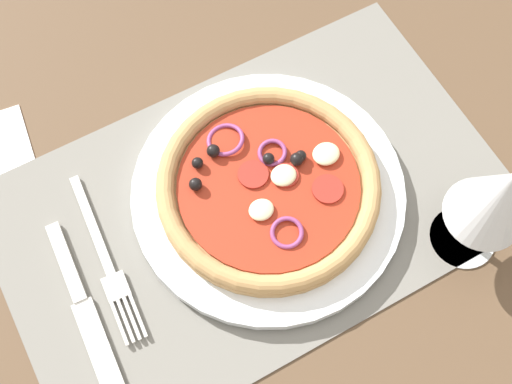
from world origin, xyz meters
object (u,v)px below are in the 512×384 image
Objects in this scene: pizza at (266,182)px; plate at (266,189)px; knife at (88,319)px; fork at (108,265)px; wine_glass at (497,197)px.

plate is at bearing 40.75° from pizza.
knife is (20.62, 3.37, -2.17)cm from pizza.
pizza reaches higher than knife.
wine_glass is (-31.43, 13.90, 9.64)cm from fork.
pizza reaches higher than plate.
fork is (16.94, -0.55, -2.20)cm from pizza.
fork is 1.21× the size of wine_glass.
knife is at bearing -15.87° from wine_glass.
fork is at bearing -23.85° from wine_glass.
wine_glass is at bearing 137.43° from plate.
fork is at bearing 139.96° from knife.
wine_glass reaches higher than fork.
plate is at bearing 102.35° from knife.
pizza is at bearing 92.06° from fork.
knife is at bearing 9.28° from pizza.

